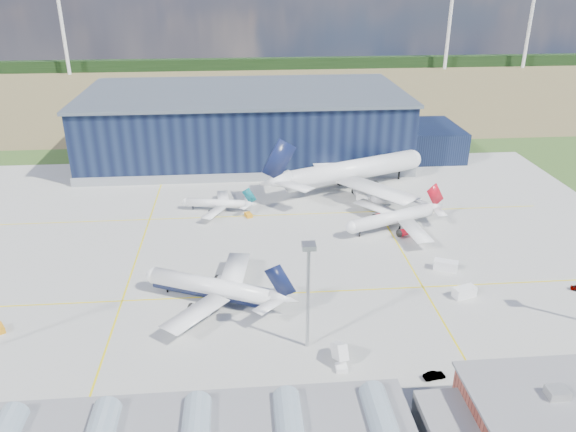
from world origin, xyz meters
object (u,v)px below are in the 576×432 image
(gse_van_b, at_px, (365,198))
(airstair, at_px, (339,355))
(gse_van_a, at_px, (446,265))
(car_b, at_px, (434,376))
(airliner_navy, at_px, (211,278))
(gse_tug_b, at_px, (482,390))
(airliner_red, at_px, (393,212))
(gse_van_c, at_px, (464,292))
(airliner_widebody, at_px, (353,160))
(hangar, at_px, (252,127))
(light_mast_center, at_px, (308,279))
(airliner_regional, at_px, (216,199))
(gse_tug_c, at_px, (248,215))

(gse_van_b, xyz_separation_m, airstair, (-21.77, -78.74, 0.32))
(gse_van_a, height_order, car_b, gse_van_a)
(airliner_navy, xyz_separation_m, gse_van_b, (46.77, 55.40, -4.88))
(gse_tug_b, relative_size, gse_van_b, 0.51)
(gse_tug_b, relative_size, airstair, 0.57)
(gse_van_a, xyz_separation_m, car_b, (-15.92, -39.28, -0.60))
(airliner_navy, distance_m, airliner_red, 60.49)
(gse_van_c, bearing_deg, gse_tug_b, 148.22)
(airliner_widebody, distance_m, gse_van_b, 14.88)
(airliner_red, distance_m, gse_van_c, 37.86)
(hangar, relative_size, airstair, 30.16)
(light_mast_center, relative_size, gse_van_b, 4.33)
(gse_van_c, bearing_deg, airstair, 105.73)
(airliner_regional, relative_size, gse_tug_b, 8.75)
(gse_van_b, bearing_deg, car_b, -128.83)
(airliner_navy, bearing_deg, airliner_red, -121.30)
(gse_van_c, bearing_deg, gse_tug_c, 28.07)
(gse_tug_b, xyz_separation_m, gse_van_b, (-2.26, 89.40, 0.62))
(hangar, xyz_separation_m, airliner_navy, (-12.25, -106.80, -5.52))
(airliner_red, xyz_separation_m, airstair, (-25.04, -57.34, -4.11))
(gse_tug_c, height_order, airstair, airstair)
(airliner_widebody, height_order, gse_tug_b, airliner_widebody)
(light_mast_center, xyz_separation_m, airliner_navy, (-19.44, 18.00, -9.34))
(airliner_widebody, bearing_deg, gse_tug_c, -172.64)
(airliner_navy, xyz_separation_m, airstair, (24.99, -23.34, -4.56))
(hangar, bearing_deg, gse_tug_c, -92.98)
(airliner_regional, xyz_separation_m, car_b, (42.31, -81.65, -3.22))
(airliner_navy, bearing_deg, airliner_regional, -64.75)
(airstair, xyz_separation_m, car_b, (16.64, -6.31, -0.86))
(airliner_navy, relative_size, car_b, 9.14)
(airliner_regional, bearing_deg, airstair, 120.09)
(gse_tug_c, bearing_deg, airstair, -96.18)
(airliner_regional, bearing_deg, airliner_red, 171.73)
(gse_tug_b, bearing_deg, airstair, 159.33)
(gse_tug_c, bearing_deg, airliner_regional, 131.43)
(light_mast_center, xyz_separation_m, airliner_red, (30.59, 52.00, -9.79))
(gse_tug_b, relative_size, car_b, 0.67)
(airstair, bearing_deg, gse_tug_c, 92.29)
(gse_van_b, bearing_deg, airliner_red, -116.70)
(gse_van_b, xyz_separation_m, gse_van_c, (10.80, -58.24, 0.03))
(gse_van_c, distance_m, car_b, 31.19)
(gse_van_a, distance_m, gse_van_c, 12.47)
(gse_tug_c, bearing_deg, car_b, -85.86)
(light_mast_center, distance_m, airstair, 15.89)
(airliner_navy, relative_size, airliner_red, 1.08)
(hangar, relative_size, airliner_widebody, 2.29)
(airliner_red, height_order, gse_van_b, airliner_red)
(hangar, distance_m, airliner_red, 82.24)
(hangar, xyz_separation_m, airstair, (12.74, -130.14, -10.08))
(airliner_navy, relative_size, airstair, 7.78)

